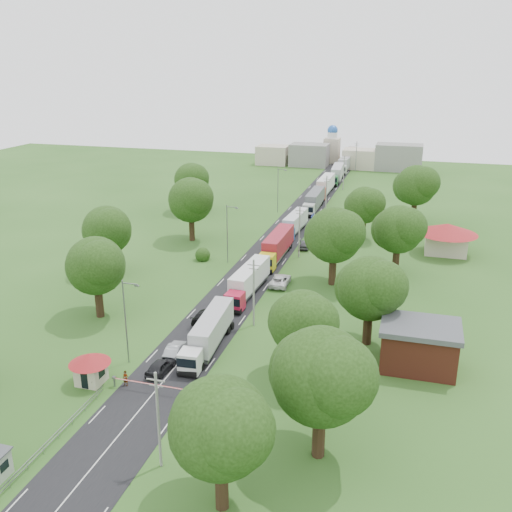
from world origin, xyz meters
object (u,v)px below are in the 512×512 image
(boom_barrier, at_px, (141,383))
(truck_0, at_px, (210,332))
(car_lane_mid, at_px, (175,350))
(guard_booth, at_px, (90,365))
(info_sign, at_px, (312,220))
(pedestrian_near, at_px, (126,379))
(car_lane_front, at_px, (161,366))

(boom_barrier, xyz_separation_m, truck_0, (3.54, 10.72, 1.16))
(car_lane_mid, bearing_deg, guard_booth, 46.62)
(info_sign, distance_m, car_lane_mid, 52.60)
(info_sign, xyz_separation_m, truck_0, (-3.02, -49.28, -0.95))
(truck_0, height_order, pedestrian_near, truck_0)
(truck_0, xyz_separation_m, car_lane_mid, (-3.18, -2.91, -1.31))
(guard_booth, xyz_separation_m, car_lane_front, (6.20, 3.94, -1.39))
(guard_booth, height_order, car_lane_mid, guard_booth)
(guard_booth, relative_size, car_lane_front, 0.97)
(car_lane_mid, distance_m, pedestrian_near, 7.73)
(info_sign, distance_m, car_lane_front, 56.45)
(car_lane_front, bearing_deg, truck_0, -109.57)
(truck_0, bearing_deg, car_lane_mid, -137.56)
(boom_barrier, relative_size, car_lane_front, 2.04)
(car_lane_front, height_order, car_lane_mid, car_lane_front)
(info_sign, relative_size, truck_0, 0.29)
(info_sign, height_order, truck_0, info_sign)
(boom_barrier, bearing_deg, pedestrian_near, 166.88)
(info_sign, height_order, car_lane_mid, info_sign)
(guard_booth, distance_m, pedestrian_near, 4.02)
(truck_0, relative_size, car_lane_front, 3.10)
(car_lane_front, bearing_deg, info_sign, -90.78)
(car_lane_mid, bearing_deg, truck_0, -142.53)
(car_lane_front, distance_m, pedestrian_near, 4.22)
(boom_barrier, height_order, car_lane_front, car_lane_front)
(truck_0, relative_size, car_lane_mid, 3.10)
(boom_barrier, distance_m, pedestrian_near, 2.13)
(guard_booth, height_order, truck_0, truck_0)
(boom_barrier, bearing_deg, car_lane_front, 84.81)
(boom_barrier, bearing_deg, info_sign, 83.76)
(info_sign, bearing_deg, pedestrian_near, -98.25)
(car_lane_front, relative_size, car_lane_mid, 1.00)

